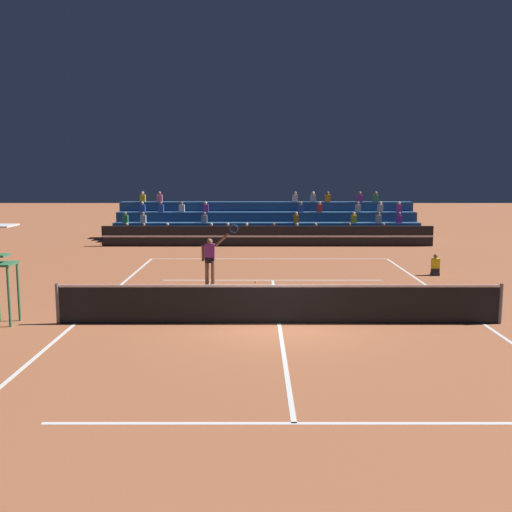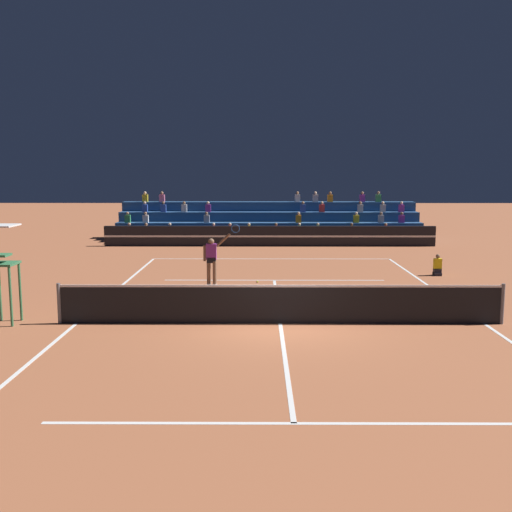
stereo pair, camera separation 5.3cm
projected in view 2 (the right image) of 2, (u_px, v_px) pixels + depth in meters
ground_plane at (280, 324)px, 16.12m from camera, size 120.00×120.00×0.00m
court_lines at (280, 323)px, 16.12m from camera, size 11.10×23.90×0.01m
tennis_net at (280, 304)px, 16.04m from camera, size 12.00×0.10×1.10m
sponsor_banner_wall at (270, 236)px, 32.54m from camera, size 18.00×0.26×1.10m
bleacher_stand at (269, 226)px, 35.63m from camera, size 17.69×3.80×2.83m
umpire_chair at (2, 260)px, 15.91m from camera, size 0.76×0.84×2.67m
ball_kid_courtside at (437, 267)px, 23.46m from camera, size 0.30×0.36×0.84m
tennis_player at (212, 259)px, 21.23m from camera, size 1.37×0.35×2.28m
tennis_ball at (257, 282)px, 22.01m from camera, size 0.07×0.07×0.07m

